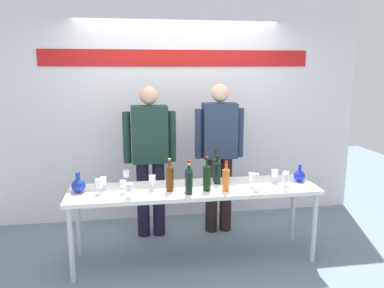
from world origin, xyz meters
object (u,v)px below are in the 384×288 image
at_px(wine_bottle_2, 217,172).
at_px(wine_glass_left_2, 103,181).
at_px(wine_bottle_6, 189,181).
at_px(wine_glass_left_3, 126,174).
at_px(wine_glass_right_1, 255,178).
at_px(wine_glass_right_3, 285,178).
at_px(presenter_right, 219,149).
at_px(wine_glass_left_4, 99,184).
at_px(wine_bottle_4, 216,168).
at_px(wine_glass_left_1, 129,188).
at_px(presenter_left, 150,153).
at_px(wine_glass_right_4, 274,174).
at_px(wine_glass_left_0, 152,179).
at_px(wine_glass_right_2, 251,177).
at_px(decanter_blue_right, 299,176).
at_px(decanter_blue_left, 78,185).
at_px(wine_bottle_5, 170,177).
at_px(display_table, 194,194).
at_px(wine_glass_left_5, 123,184).
at_px(wine_bottle_3, 207,177).
at_px(wine_glass_right_0, 286,176).
at_px(wine_bottle_0, 226,178).
at_px(wine_bottle_1, 189,177).

xyz_separation_m(wine_bottle_2, wine_glass_left_2, (-1.14, -0.03, -0.04)).
distance_m(wine_bottle_6, wine_glass_left_3, 0.71).
distance_m(wine_glass_right_1, wine_glass_right_3, 0.29).
bearing_deg(wine_bottle_6, wine_glass_right_1, 1.01).
xyz_separation_m(presenter_right, wine_glass_left_4, (-1.32, -0.70, -0.13)).
bearing_deg(presenter_right, wine_bottle_4, -107.26).
relative_size(wine_bottle_6, wine_glass_left_1, 2.16).
height_order(presenter_left, wine_glass_right_4, presenter_left).
bearing_deg(wine_glass_left_2, wine_glass_left_0, -6.70).
relative_size(presenter_left, wine_glass_right_2, 12.40).
xyz_separation_m(decanter_blue_right, presenter_right, (-0.72, 0.62, 0.17)).
relative_size(decanter_blue_left, wine_bottle_5, 0.62).
xyz_separation_m(wine_glass_left_2, wine_glass_left_3, (0.21, 0.15, 0.02)).
bearing_deg(display_table, wine_bottle_5, -166.33).
relative_size(wine_glass_left_5, wine_glass_right_2, 0.92).
height_order(wine_bottle_3, wine_glass_left_1, wine_bottle_3).
bearing_deg(wine_bottle_5, wine_glass_left_0, 156.52).
bearing_deg(decanter_blue_right, display_table, -178.37).
distance_m(presenter_right, wine_glass_left_1, 1.35).
xyz_separation_m(decanter_blue_left, wine_glass_right_3, (1.98, -0.22, 0.04)).
bearing_deg(decanter_blue_left, presenter_right, 22.22).
relative_size(decanter_blue_left, wine_glass_left_5, 1.56).
xyz_separation_m(wine_bottle_6, wine_glass_right_0, (1.00, 0.08, -0.02)).
xyz_separation_m(presenter_right, wine_bottle_4, (-0.14, -0.45, -0.09)).
height_order(display_table, wine_bottle_5, wine_bottle_5).
height_order(display_table, wine_bottle_3, wine_bottle_3).
relative_size(wine_glass_left_1, wine_glass_right_0, 0.90).
bearing_deg(wine_bottle_0, wine_bottle_4, 94.36).
bearing_deg(wine_glass_left_1, wine_glass_left_3, 94.29).
height_order(decanter_blue_left, wine_glass_left_0, decanter_blue_left).
height_order(wine_bottle_3, wine_glass_left_4, wine_bottle_3).
distance_m(wine_bottle_2, wine_glass_right_0, 0.69).
height_order(wine_bottle_2, wine_glass_left_2, wine_bottle_2).
distance_m(presenter_left, wine_glass_left_2, 0.77).
height_order(wine_bottle_4, wine_bottle_6, wine_bottle_4).
xyz_separation_m(presenter_left, wine_glass_left_5, (-0.29, -0.72, -0.13)).
distance_m(wine_glass_left_2, wine_glass_right_3, 1.77).
xyz_separation_m(wine_glass_right_0, wine_glass_right_3, (-0.05, -0.10, 0.01)).
bearing_deg(wine_bottle_5, wine_glass_left_4, 178.60).
distance_m(display_table, wine_glass_right_3, 0.90).
bearing_deg(display_table, wine_bottle_0, -25.93).
relative_size(wine_glass_left_2, wine_glass_right_1, 0.80).
bearing_deg(wine_bottle_3, wine_bottle_1, 162.01).
height_order(wine_glass_left_3, wine_glass_right_0, wine_glass_right_0).
bearing_deg(presenter_right, wine_glass_left_0, -141.85).
xyz_separation_m(wine_glass_right_2, wine_glass_right_3, (0.30, -0.13, 0.02)).
relative_size(decanter_blue_left, presenter_left, 0.12).
xyz_separation_m(wine_bottle_0, wine_glass_left_3, (-0.95, 0.36, -0.02)).
xyz_separation_m(wine_bottle_4, wine_glass_left_5, (-0.95, -0.26, -0.05)).
bearing_deg(wine_glass_left_2, wine_bottle_4, 6.54).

